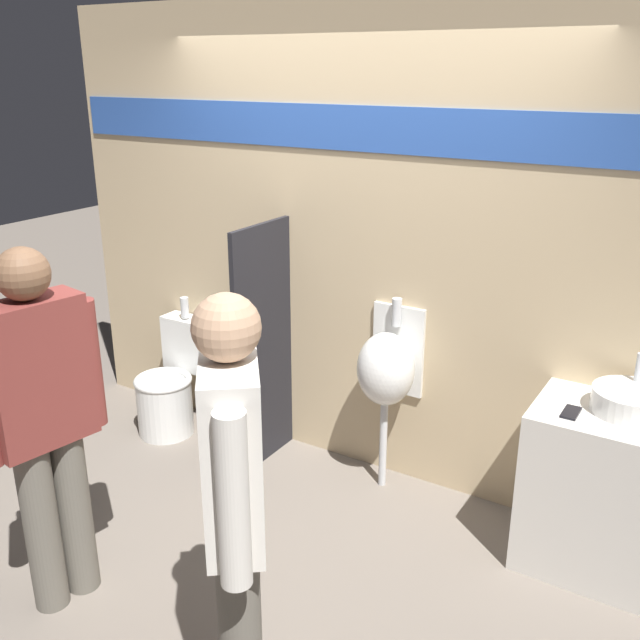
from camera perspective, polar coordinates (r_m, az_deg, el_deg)
ground_plane at (r=4.17m, az=-1.27°, el=-14.40°), size 16.00×16.00×0.00m
display_wall at (r=4.08m, az=3.19°, el=5.86°), size 4.21×0.07×2.70m
sink_counter at (r=3.74m, az=23.19°, el=-12.97°), size 0.90×0.52×0.83m
sink_basin at (r=3.58m, az=23.56°, el=-5.96°), size 0.34×0.34×0.25m
cell_phone at (r=3.48m, az=19.44°, el=-6.98°), size 0.07×0.14×0.01m
divider_near_counter at (r=4.27m, az=-4.55°, el=-2.18°), size 0.03×0.55×1.50m
urinal_near_counter at (r=4.01m, az=5.36°, el=-3.89°), size 0.33×0.32×1.12m
toilet at (r=4.90m, az=-11.78°, el=-5.25°), size 0.38×0.54×0.89m
person_in_vest at (r=3.28m, az=-21.24°, el=-7.31°), size 0.26×0.58×1.67m
person_with_lanyard at (r=2.52m, az=-6.84°, el=-14.46°), size 0.41×0.48×1.68m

